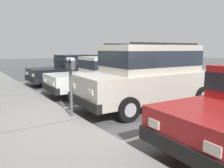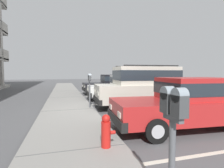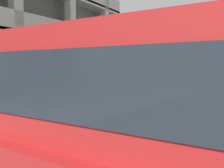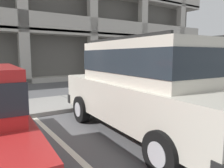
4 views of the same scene
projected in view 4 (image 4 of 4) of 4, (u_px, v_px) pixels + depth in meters
The scene contains 6 objects.
ground_plane at pixel (89, 113), 6.60m from camera, with size 80.00×80.00×0.10m.
sidewalk at pixel (72, 102), 7.67m from camera, with size 40.00×2.20×0.12m.
parking_stall_lines at pixel (160, 114), 6.29m from camera, with size 12.59×4.80×0.01m.
silver_suv at pixel (147, 84), 4.63m from camera, with size 2.19×4.87×2.03m.
dark_hatchback at pixel (217, 86), 6.19m from camera, with size 1.97×4.55×1.54m.
parking_meter_near at pixel (91, 69), 6.87m from camera, with size 0.35×0.12×1.53m.
Camera 4 is at (-2.96, -5.75, 1.69)m, focal length 35.00 mm.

